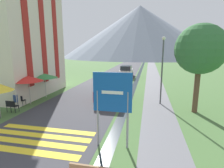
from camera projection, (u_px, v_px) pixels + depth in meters
name	position (u px, v px, depth m)	size (l,w,h in m)	color
ground_plane	(126.00, 83.00, 23.24)	(160.00, 160.00, 0.00)	#476B38
road	(120.00, 72.00, 33.34)	(6.40, 60.00, 0.01)	#38383D
footpath	(153.00, 73.00, 32.11)	(2.20, 60.00, 0.01)	slate
drainage_channel	(140.00, 73.00, 32.59)	(0.60, 60.00, 0.00)	black
crosswalk_marking	(36.00, 139.00, 8.65)	(5.44, 2.54, 0.01)	yellow
mountain_distant	(139.00, 32.00, 96.69)	(83.79, 83.79, 27.62)	gray
hotel_building	(17.00, 34.00, 16.32)	(5.86, 8.45, 10.75)	beige
road_sign	(112.00, 99.00, 7.58)	(1.71, 0.11, 3.41)	gray
parked_car_near	(110.00, 90.00, 15.17)	(1.96, 4.02, 1.82)	#A31919
parked_car_far	(126.00, 71.00, 27.89)	(1.91, 4.39, 1.82)	silver
cafe_chair_near_right	(14.00, 106.00, 12.16)	(0.40, 0.40, 0.85)	black
cafe_chair_middle	(21.00, 100.00, 13.54)	(0.40, 0.40, 0.85)	black
cafe_chair_near_left	(10.00, 105.00, 12.25)	(0.40, 0.40, 0.85)	black
cafe_umbrella_middle_red	(28.00, 79.00, 13.73)	(2.23, 2.23, 2.31)	#B7B2A8
cafe_umbrella_rear_green	(45.00, 76.00, 15.81)	(2.30, 2.30, 2.20)	#B7B2A8
person_seated_near	(16.00, 99.00, 13.08)	(0.32, 0.32, 1.24)	#282833
person_seated_far	(26.00, 95.00, 14.32)	(0.32, 0.32, 1.28)	#282833
streetlamp	(162.00, 65.00, 13.65)	(0.28, 0.28, 5.32)	#515156
tree_by_path	(200.00, 50.00, 11.53)	(3.32, 3.32, 6.04)	brown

